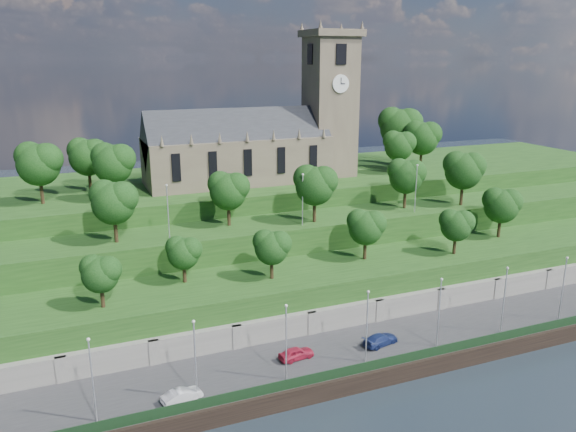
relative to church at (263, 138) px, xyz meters
name	(u,v)px	position (x,y,z in m)	size (l,w,h in m)	color
ground	(391,384)	(-0.79, -45.98, -22.52)	(320.00, 320.00, 0.00)	black
promenade	(365,352)	(-0.79, -39.98, -21.52)	(160.00, 12.00, 2.00)	#2D2D30
quay_wall	(391,376)	(-0.79, -46.03, -21.42)	(160.00, 0.50, 2.20)	black
fence	(389,362)	(-0.79, -45.38, -19.92)	(160.00, 0.10, 1.20)	#173419
retaining_wall	(343,321)	(-0.79, -34.01, -20.02)	(160.00, 2.10, 5.00)	slate
embankment_lower	(324,294)	(-0.79, -27.98, -18.52)	(160.00, 12.00, 8.00)	#1D4216
embankment_upper	(295,256)	(-0.79, -16.98, -16.52)	(160.00, 10.00, 12.00)	#1D4216
hilltop	(253,214)	(-0.79, 4.02, -15.02)	(160.00, 32.00, 15.00)	#1D4216
church	(263,138)	(0.00, 0.00, 0.00)	(38.60, 12.35, 27.60)	brown
trees_lower	(362,229)	(5.18, -27.73, -9.61)	(67.83, 9.07, 8.27)	black
trees_upper	(324,182)	(3.66, -17.92, -4.57)	(63.61, 8.89, 9.32)	black
trees_hilltop	(287,142)	(4.44, -0.67, -0.76)	(76.47, 16.97, 11.82)	black
lamp_posts_promenade	(367,322)	(-2.79, -43.48, -15.38)	(60.36, 0.36, 9.03)	#B2B2B7
lamp_posts_upper	(303,195)	(-0.79, -19.98, -5.92)	(40.36, 0.36, 7.98)	#B2B2B7
car_left	(296,353)	(-10.05, -39.85, -19.79)	(1.73, 4.30, 1.47)	#AB1C36
car_middle	(182,396)	(-24.35, -43.37, -19.82)	(1.48, 4.23, 1.39)	#BBBAC0
car_right	(380,339)	(0.97, -40.57, -19.82)	(1.98, 4.87, 1.41)	navy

